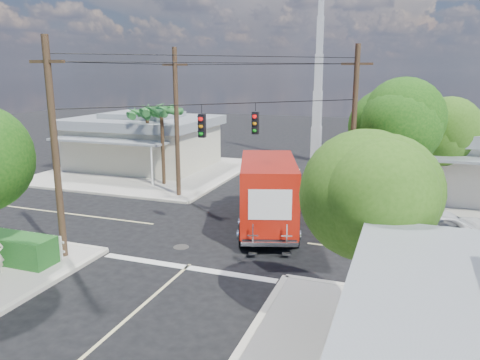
% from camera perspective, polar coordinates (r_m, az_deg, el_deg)
% --- Properties ---
extents(ground, '(120.00, 120.00, 0.00)m').
position_cam_1_polar(ground, '(22.76, -1.72, -6.49)').
color(ground, black).
rests_on(ground, ground).
extents(sidewalk_ne, '(14.12, 14.12, 0.14)m').
position_cam_1_polar(sidewalk_ne, '(31.86, 24.59, -1.82)').
color(sidewalk_ne, '#ADA89C').
rests_on(sidewalk_ne, ground).
extents(sidewalk_nw, '(14.12, 14.12, 0.14)m').
position_cam_1_polar(sidewalk_nw, '(36.87, -11.29, 1.05)').
color(sidewalk_nw, '#ADA89C').
rests_on(sidewalk_nw, ground).
extents(road_markings, '(32.00, 32.00, 0.01)m').
position_cam_1_polar(road_markings, '(21.48, -3.18, -7.71)').
color(road_markings, beige).
rests_on(road_markings, ground).
extents(building_nw, '(10.80, 10.20, 4.30)m').
position_cam_1_polar(building_nw, '(38.40, -11.66, 4.78)').
color(building_nw, beige).
rests_on(building_nw, sidewalk_nw).
extents(radio_tower, '(0.80, 0.80, 17.00)m').
position_cam_1_polar(radio_tower, '(40.65, 9.47, 10.17)').
color(radio_tower, silver).
rests_on(radio_tower, ground).
extents(tree_ne_front, '(4.21, 4.14, 6.66)m').
position_cam_1_polar(tree_ne_front, '(26.84, 18.35, 6.33)').
color(tree_ne_front, '#422D1C').
rests_on(tree_ne_front, sidewalk_ne).
extents(tree_ne_back, '(3.77, 3.66, 5.82)m').
position_cam_1_polar(tree_ne_back, '(29.14, 23.53, 5.25)').
color(tree_ne_back, '#422D1C').
rests_on(tree_ne_back, sidewalk_ne).
extents(tree_se, '(3.67, 3.54, 5.62)m').
position_cam_1_polar(tree_se, '(13.21, 15.18, -3.19)').
color(tree_se, '#422D1C').
rests_on(tree_se, sidewalk_se).
extents(palm_nw_front, '(3.01, 3.08, 5.59)m').
position_cam_1_polar(palm_nw_front, '(31.56, -9.56, 8.25)').
color(palm_nw_front, '#422D1C').
rests_on(palm_nw_front, sidewalk_nw).
extents(palm_nw_back, '(3.01, 3.08, 5.19)m').
position_cam_1_polar(palm_nw_back, '(33.89, -11.27, 7.88)').
color(palm_nw_back, '#422D1C').
rests_on(palm_nw_back, sidewalk_nw).
extents(utility_poles, '(12.00, 10.68, 9.00)m').
position_cam_1_polar(utility_poles, '(23.71, -3.95, 5.92)').
color(utility_poles, '#473321').
rests_on(utility_poles, ground).
extents(picket_fence, '(5.94, 0.06, 1.00)m').
position_cam_1_polar(picket_fence, '(22.37, -26.49, -6.43)').
color(picket_fence, silver).
rests_on(picket_fence, sidewalk_sw).
extents(vending_boxes, '(1.90, 0.50, 1.10)m').
position_cam_1_polar(vending_boxes, '(27.07, 16.19, -2.27)').
color(vending_boxes, '#B11D16').
rests_on(vending_boxes, sidewalk_ne).
extents(delivery_truck, '(4.80, 8.50, 3.53)m').
position_cam_1_polar(delivery_truck, '(23.18, 3.37, -1.49)').
color(delivery_truck, black).
rests_on(delivery_truck, ground).
extents(parked_car, '(6.26, 4.22, 1.59)m').
position_cam_1_polar(parked_car, '(22.65, 23.87, -5.62)').
color(parked_car, silver).
rests_on(parked_car, ground).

